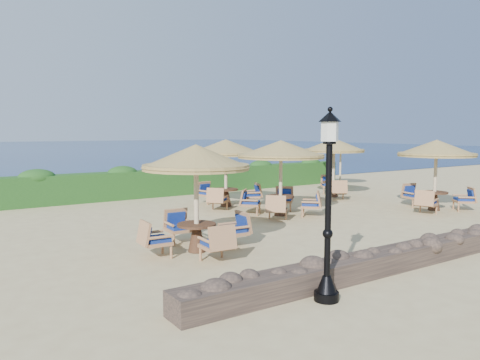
{
  "coord_description": "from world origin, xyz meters",
  "views": [
    {
      "loc": [
        -10.48,
        -12.6,
        2.98
      ],
      "look_at": [
        -1.66,
        0.68,
        1.3
      ],
      "focal_mm": 35.0,
      "sensor_mm": 36.0,
      "label": 1
    }
  ],
  "objects_px": {
    "cafe_set_0": "(196,180)",
    "cafe_set_4": "(334,153)",
    "cafe_set_1": "(281,162)",
    "extra_parasol": "(341,146)",
    "cafe_set_2": "(436,160)",
    "lamp_post": "(328,214)",
    "cafe_set_3": "(226,158)"
  },
  "relations": [
    {
      "from": "cafe_set_0",
      "to": "cafe_set_4",
      "type": "height_order",
      "value": "same"
    },
    {
      "from": "cafe_set_1",
      "to": "cafe_set_4",
      "type": "bearing_deg",
      "value": 25.59
    },
    {
      "from": "extra_parasol",
      "to": "cafe_set_4",
      "type": "distance_m",
      "value": 4.12
    },
    {
      "from": "cafe_set_2",
      "to": "lamp_post",
      "type": "bearing_deg",
      "value": -155.19
    },
    {
      "from": "cafe_set_4",
      "to": "cafe_set_0",
      "type": "bearing_deg",
      "value": -152.27
    },
    {
      "from": "lamp_post",
      "to": "cafe_set_1",
      "type": "height_order",
      "value": "lamp_post"
    },
    {
      "from": "cafe_set_1",
      "to": "cafe_set_4",
      "type": "xyz_separation_m",
      "value": [
        4.92,
        2.35,
        0.11
      ]
    },
    {
      "from": "extra_parasol",
      "to": "cafe_set_2",
      "type": "distance_m",
      "value": 7.81
    },
    {
      "from": "cafe_set_1",
      "to": "cafe_set_4",
      "type": "distance_m",
      "value": 5.45
    },
    {
      "from": "cafe_set_0",
      "to": "lamp_post",
      "type": "bearing_deg",
      "value": -85.81
    },
    {
      "from": "cafe_set_0",
      "to": "cafe_set_1",
      "type": "height_order",
      "value": "same"
    },
    {
      "from": "lamp_post",
      "to": "cafe_set_4",
      "type": "relative_size",
      "value": 1.22
    },
    {
      "from": "extra_parasol",
      "to": "cafe_set_0",
      "type": "distance_m",
      "value": 15.08
    },
    {
      "from": "lamp_post",
      "to": "cafe_set_1",
      "type": "distance_m",
      "value": 8.34
    },
    {
      "from": "lamp_post",
      "to": "cafe_set_0",
      "type": "height_order",
      "value": "lamp_post"
    },
    {
      "from": "extra_parasol",
      "to": "cafe_set_4",
      "type": "relative_size",
      "value": 0.88
    },
    {
      "from": "cafe_set_4",
      "to": "cafe_set_1",
      "type": "bearing_deg",
      "value": -154.41
    },
    {
      "from": "cafe_set_0",
      "to": "cafe_set_1",
      "type": "bearing_deg",
      "value": 29.82
    },
    {
      "from": "cafe_set_3",
      "to": "cafe_set_0",
      "type": "bearing_deg",
      "value": -127.81
    },
    {
      "from": "lamp_post",
      "to": "cafe_set_0",
      "type": "bearing_deg",
      "value": 94.19
    },
    {
      "from": "extra_parasol",
      "to": "cafe_set_1",
      "type": "xyz_separation_m",
      "value": [
        -8.06,
        -5.0,
        -0.29
      ]
    },
    {
      "from": "lamp_post",
      "to": "cafe_set_1",
      "type": "bearing_deg",
      "value": 57.04
    },
    {
      "from": "cafe_set_0",
      "to": "cafe_set_3",
      "type": "bearing_deg",
      "value": 52.19
    },
    {
      "from": "cafe_set_0",
      "to": "cafe_set_4",
      "type": "distance_m",
      "value": 11.03
    },
    {
      "from": "extra_parasol",
      "to": "cafe_set_2",
      "type": "bearing_deg",
      "value": -109.29
    },
    {
      "from": "cafe_set_2",
      "to": "cafe_set_4",
      "type": "bearing_deg",
      "value": 96.88
    },
    {
      "from": "cafe_set_1",
      "to": "cafe_set_2",
      "type": "xyz_separation_m",
      "value": [
        5.48,
        -2.36,
        0.03
      ]
    },
    {
      "from": "cafe_set_0",
      "to": "cafe_set_1",
      "type": "relative_size",
      "value": 0.93
    },
    {
      "from": "lamp_post",
      "to": "cafe_set_3",
      "type": "height_order",
      "value": "lamp_post"
    },
    {
      "from": "cafe_set_1",
      "to": "cafe_set_4",
      "type": "height_order",
      "value": "same"
    },
    {
      "from": "extra_parasol",
      "to": "cafe_set_1",
      "type": "distance_m",
      "value": 9.5
    },
    {
      "from": "cafe_set_0",
      "to": "cafe_set_3",
      "type": "height_order",
      "value": "same"
    }
  ]
}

